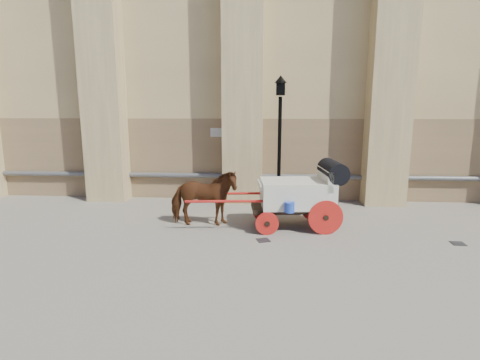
{
  "coord_description": "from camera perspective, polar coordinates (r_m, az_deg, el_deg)",
  "views": [
    {
      "loc": [
        -0.18,
        -9.73,
        3.38
      ],
      "look_at": [
        -0.9,
        0.68,
        1.37
      ],
      "focal_mm": 28.0,
      "sensor_mm": 36.0,
      "label": 1
    }
  ],
  "objects": [
    {
      "name": "ground",
      "position": [
        10.3,
        4.78,
        -8.27
      ],
      "size": [
        90.0,
        90.0,
        0.0
      ],
      "primitive_type": "plane",
      "color": "slate",
      "rests_on": "ground"
    },
    {
      "name": "horse",
      "position": [
        10.85,
        -5.58,
        -2.74
      ],
      "size": [
        2.0,
        0.99,
        1.66
      ],
      "primitive_type": "imported",
      "rotation": [
        0.0,
        0.0,
        1.62
      ],
      "color": "#5A2B14",
      "rests_on": "ground"
    },
    {
      "name": "carriage",
      "position": [
        10.75,
        9.41,
        -1.79
      ],
      "size": [
        4.5,
        1.69,
        1.93
      ],
      "rotation": [
        0.0,
        0.0,
        0.09
      ],
      "color": "black",
      "rests_on": "ground"
    },
    {
      "name": "street_lamp",
      "position": [
        12.99,
        6.05,
        6.45
      ],
      "size": [
        0.42,
        0.42,
        4.45
      ],
      "color": "black",
      "rests_on": "ground"
    },
    {
      "name": "drain_grate_near",
      "position": [
        9.84,
        3.54,
        -9.14
      ],
      "size": [
        0.41,
        0.41,
        0.01
      ],
      "primitive_type": "cube",
      "rotation": [
        0.0,
        0.0,
        0.32
      ],
      "color": "black",
      "rests_on": "ground"
    },
    {
      "name": "drain_grate_far",
      "position": [
        11.08,
        30.29,
        -8.35
      ],
      "size": [
        0.33,
        0.33,
        0.01
      ],
      "primitive_type": "cube",
      "rotation": [
        0.0,
        0.0,
        -0.04
      ],
      "color": "black",
      "rests_on": "ground"
    }
  ]
}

